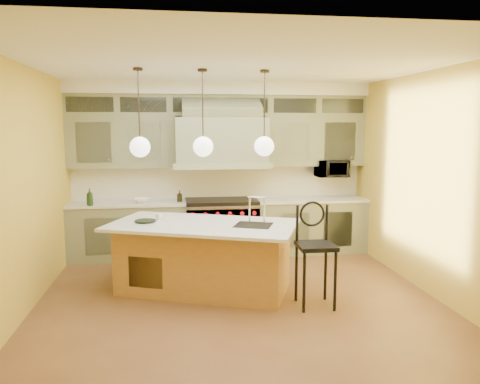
{
  "coord_description": "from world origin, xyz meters",
  "views": [
    {
      "loc": [
        -0.76,
        -5.6,
        2.18
      ],
      "look_at": [
        0.11,
        0.7,
        1.28
      ],
      "focal_mm": 35.0,
      "sensor_mm": 36.0,
      "label": 1
    }
  ],
  "objects": [
    {
      "name": "floor",
      "position": [
        0.0,
        0.0,
        0.0
      ],
      "size": [
        5.0,
        5.0,
        0.0
      ],
      "primitive_type": "plane",
      "color": "brown",
      "rests_on": "ground"
    },
    {
      "name": "ceiling",
      "position": [
        0.0,
        0.0,
        2.9
      ],
      "size": [
        5.0,
        5.0,
        0.0
      ],
      "primitive_type": "plane",
      "rotation": [
        3.14,
        0.0,
        0.0
      ],
      "color": "white",
      "rests_on": "wall_back"
    },
    {
      "name": "wall_back",
      "position": [
        0.0,
        2.5,
        1.45
      ],
      "size": [
        5.0,
        0.0,
        5.0
      ],
      "primitive_type": "plane",
      "rotation": [
        1.57,
        0.0,
        0.0
      ],
      "color": "gold",
      "rests_on": "ground"
    },
    {
      "name": "wall_front",
      "position": [
        0.0,
        -2.5,
        1.45
      ],
      "size": [
        5.0,
        0.0,
        5.0
      ],
      "primitive_type": "plane",
      "rotation": [
        -1.57,
        0.0,
        0.0
      ],
      "color": "gold",
      "rests_on": "ground"
    },
    {
      "name": "wall_left",
      "position": [
        -2.5,
        0.0,
        1.45
      ],
      "size": [
        0.0,
        5.0,
        5.0
      ],
      "primitive_type": "plane",
      "rotation": [
        1.57,
        0.0,
        1.57
      ],
      "color": "gold",
      "rests_on": "ground"
    },
    {
      "name": "wall_right",
      "position": [
        2.5,
        0.0,
        1.45
      ],
      "size": [
        0.0,
        5.0,
        5.0
      ],
      "primitive_type": "plane",
      "rotation": [
        1.57,
        0.0,
        -1.57
      ],
      "color": "gold",
      "rests_on": "ground"
    },
    {
      "name": "back_cabinetry",
      "position": [
        0.0,
        2.23,
        1.43
      ],
      "size": [
        5.0,
        0.77,
        2.9
      ],
      "color": "gray",
      "rests_on": "floor"
    },
    {
      "name": "range",
      "position": [
        0.0,
        2.14,
        0.49
      ],
      "size": [
        1.2,
        0.74,
        0.96
      ],
      "color": "silver",
      "rests_on": "floor"
    },
    {
      "name": "kitchen_island",
      "position": [
        -0.4,
        0.45,
        0.47
      ],
      "size": [
        2.7,
        2.07,
        1.35
      ],
      "rotation": [
        0.0,
        0.0,
        -0.37
      ],
      "color": "#9E6B38",
      "rests_on": "floor"
    },
    {
      "name": "counter_stool",
      "position": [
        0.9,
        -0.27,
        0.73
      ],
      "size": [
        0.45,
        0.45,
        1.27
      ],
      "rotation": [
        0.0,
        0.0,
        -0.01
      ],
      "color": "black",
      "rests_on": "floor"
    },
    {
      "name": "microwave",
      "position": [
        1.95,
        2.25,
        1.45
      ],
      "size": [
        0.54,
        0.37,
        0.3
      ],
      "primitive_type": "imported",
      "color": "black",
      "rests_on": "back_cabinetry"
    },
    {
      "name": "oil_bottle_a",
      "position": [
        -2.11,
        1.92,
        1.08
      ],
      "size": [
        0.12,
        0.12,
        0.27
      ],
      "primitive_type": "imported",
      "rotation": [
        0.0,
        0.0,
        -0.16
      ],
      "color": "#1A3314",
      "rests_on": "back_cabinetry"
    },
    {
      "name": "oil_bottle_b",
      "position": [
        -0.7,
        2.12,
        1.03
      ],
      "size": [
        0.09,
        0.09,
        0.19
      ],
      "primitive_type": "imported",
      "rotation": [
        0.0,
        0.0,
        -0.04
      ],
      "color": "black",
      "rests_on": "back_cabinetry"
    },
    {
      "name": "fruit_bowl",
      "position": [
        -1.31,
        2.15,
        0.97
      ],
      "size": [
        0.3,
        0.3,
        0.07
      ],
      "primitive_type": "imported",
      "rotation": [
        0.0,
        0.0,
        0.04
      ],
      "color": "white",
      "rests_on": "back_cabinetry"
    },
    {
      "name": "cup",
      "position": [
        -1.0,
        0.71,
        0.96
      ],
      "size": [
        0.1,
        0.1,
        0.09
      ],
      "primitive_type": "imported",
      "rotation": [
        0.0,
        0.0,
        -0.04
      ],
      "color": "white",
      "rests_on": "kitchen_island"
    },
    {
      "name": "pendant_left",
      "position": [
        -1.2,
        0.45,
        1.95
      ],
      "size": [
        0.26,
        0.26,
        1.11
      ],
      "color": "#2D2319",
      "rests_on": "ceiling"
    },
    {
      "name": "pendant_center",
      "position": [
        -0.4,
        0.45,
        1.95
      ],
      "size": [
        0.26,
        0.26,
        1.11
      ],
      "color": "#2D2319",
      "rests_on": "ceiling"
    },
    {
      "name": "pendant_right",
      "position": [
        0.4,
        0.45,
        1.95
      ],
      "size": [
        0.26,
        0.26,
        1.11
      ],
      "color": "#2D2319",
      "rests_on": "ceiling"
    }
  ]
}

